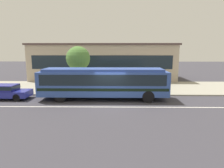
{
  "coord_description": "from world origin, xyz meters",
  "views": [
    {
      "loc": [
        0.41,
        -15.52,
        4.31
      ],
      "look_at": [
        0.12,
        2.07,
        1.3
      ],
      "focal_mm": 31.96,
      "sensor_mm": 36.0,
      "label": 1
    }
  ],
  "objects_px": {
    "sedan_behind_bus": "(4,91)",
    "pedestrian_walking_along_curb": "(160,82)",
    "street_tree_near_stop": "(78,58)",
    "pedestrian_waiting_near_sign": "(116,83)",
    "transit_bus": "(104,81)",
    "bus_stop_sign": "(147,78)"
  },
  "relations": [
    {
      "from": "sedan_behind_bus",
      "to": "bus_stop_sign",
      "type": "relative_size",
      "value": 1.81
    },
    {
      "from": "sedan_behind_bus",
      "to": "bus_stop_sign",
      "type": "height_order",
      "value": "bus_stop_sign"
    },
    {
      "from": "sedan_behind_bus",
      "to": "street_tree_near_stop",
      "type": "distance_m",
      "value": 7.72
    },
    {
      "from": "pedestrian_waiting_near_sign",
      "to": "bus_stop_sign",
      "type": "relative_size",
      "value": 0.67
    },
    {
      "from": "street_tree_near_stop",
      "to": "pedestrian_waiting_near_sign",
      "type": "bearing_deg",
      "value": -22.61
    },
    {
      "from": "pedestrian_waiting_near_sign",
      "to": "street_tree_near_stop",
      "type": "xyz_separation_m",
      "value": [
        -4.01,
        1.67,
        2.34
      ]
    },
    {
      "from": "pedestrian_waiting_near_sign",
      "to": "bus_stop_sign",
      "type": "xyz_separation_m",
      "value": [
        2.98,
        -0.67,
        0.61
      ]
    },
    {
      "from": "sedan_behind_bus",
      "to": "bus_stop_sign",
      "type": "xyz_separation_m",
      "value": [
        12.9,
        1.85,
        0.96
      ]
    },
    {
      "from": "bus_stop_sign",
      "to": "transit_bus",
      "type": "bearing_deg",
      "value": -156.28
    },
    {
      "from": "pedestrian_waiting_near_sign",
      "to": "transit_bus",
      "type": "bearing_deg",
      "value": -113.55
    },
    {
      "from": "pedestrian_waiting_near_sign",
      "to": "street_tree_near_stop",
      "type": "relative_size",
      "value": 0.36
    },
    {
      "from": "sedan_behind_bus",
      "to": "pedestrian_walking_along_curb",
      "type": "distance_m",
      "value": 14.61
    },
    {
      "from": "sedan_behind_bus",
      "to": "street_tree_near_stop",
      "type": "height_order",
      "value": "street_tree_near_stop"
    },
    {
      "from": "pedestrian_walking_along_curb",
      "to": "bus_stop_sign",
      "type": "distance_m",
      "value": 1.76
    },
    {
      "from": "pedestrian_waiting_near_sign",
      "to": "bus_stop_sign",
      "type": "distance_m",
      "value": 3.12
    },
    {
      "from": "pedestrian_walking_along_curb",
      "to": "pedestrian_waiting_near_sign",
      "type": "bearing_deg",
      "value": -178.26
    },
    {
      "from": "pedestrian_waiting_near_sign",
      "to": "bus_stop_sign",
      "type": "height_order",
      "value": "bus_stop_sign"
    },
    {
      "from": "sedan_behind_bus",
      "to": "pedestrian_waiting_near_sign",
      "type": "distance_m",
      "value": 10.23
    },
    {
      "from": "transit_bus",
      "to": "street_tree_near_stop",
      "type": "relative_size",
      "value": 2.41
    },
    {
      "from": "sedan_behind_bus",
      "to": "pedestrian_waiting_near_sign",
      "type": "height_order",
      "value": "pedestrian_waiting_near_sign"
    },
    {
      "from": "sedan_behind_bus",
      "to": "street_tree_near_stop",
      "type": "bearing_deg",
      "value": 35.35
    },
    {
      "from": "transit_bus",
      "to": "sedan_behind_bus",
      "type": "distance_m",
      "value": 8.89
    }
  ]
}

